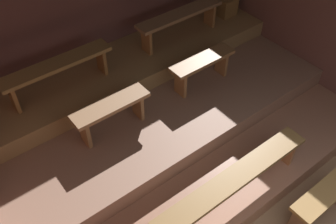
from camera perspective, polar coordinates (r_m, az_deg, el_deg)
ground at (r=5.40m, az=4.91°, el=-8.65°), size 5.90×5.59×0.08m
wall_back at (r=6.04m, az=-10.14°, el=14.01°), size 5.90×0.06×2.54m
wall_right at (r=6.20m, az=24.24°, el=11.49°), size 0.06×5.59×2.54m
platform_lower at (r=5.58m, az=0.47°, el=-3.27°), size 5.10×3.45×0.27m
platform_middle at (r=5.68m, az=-2.65°, el=1.50°), size 5.10×2.44×0.27m
platform_upper at (r=5.94m, az=-6.53°, el=6.83°), size 5.10×1.12×0.27m
bench_floor_right at (r=5.00m, az=22.43°, el=-12.18°), size 0.95×0.29×0.46m
bench_lower_center at (r=4.48m, az=9.99°, el=-10.31°), size 2.24×0.29×0.46m
bench_middle_left at (r=4.90m, az=-8.67°, el=0.27°), size 1.07×0.29×0.46m
bench_middle_right at (r=5.61m, az=5.25°, el=7.19°), size 1.07×0.29×0.46m
bench_upper_left at (r=5.27m, az=-16.55°, el=6.43°), size 1.56×0.29×0.46m
bench_upper_right at (r=6.15m, az=1.84°, el=14.18°), size 1.56×0.29×0.46m
wooden_crate_upper at (r=6.99m, az=8.78°, el=15.70°), size 0.32×0.32×0.32m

